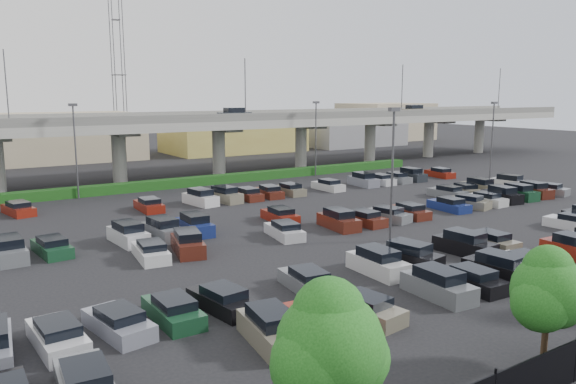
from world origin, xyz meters
The scene contains 7 objects.
ground centered at (0.00, 0.00, 0.00)m, with size 280.00×280.00×0.00m, color black.
overpass centered at (-0.17, 31.98, 6.97)m, with size 150.00×13.00×15.80m.
hedge centered at (0.00, 25.00, 0.55)m, with size 66.00×1.60×1.10m, color #164012.
parked_cars centered at (0.51, -4.39, 0.63)m, with size 63.21×41.68×1.67m.
light_poles centered at (-4.13, 2.00, 6.24)m, with size 66.90×48.38×10.30m.
distant_buildings centered at (12.38, 61.81, 3.74)m, with size 138.00×24.00×9.00m.
comm_tower centered at (4.00, 74.00, 15.61)m, with size 2.40×2.40×30.00m.
Camera 1 is at (-29.78, -39.10, 11.29)m, focal length 35.00 mm.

